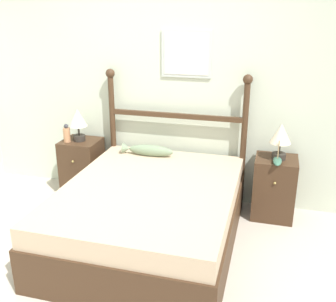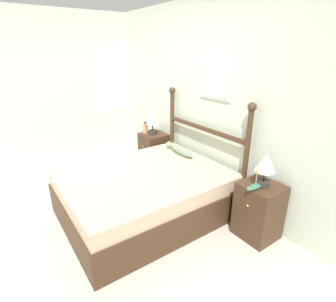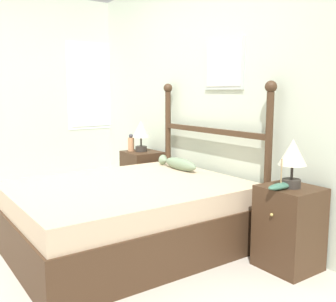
# 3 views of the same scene
# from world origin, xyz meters

# --- Properties ---
(ground_plane) EXTENTS (16.00, 16.00, 0.00)m
(ground_plane) POSITION_xyz_m (0.00, 0.00, 0.00)
(ground_plane) COLOR #B7AD9E
(wall_back) EXTENTS (6.40, 0.08, 2.55)m
(wall_back) POSITION_xyz_m (0.00, 1.73, 1.28)
(wall_back) COLOR beige
(wall_back) RESTS_ON ground_plane
(wall_left) EXTENTS (0.08, 6.40, 2.55)m
(wall_left) POSITION_xyz_m (-2.13, 0.04, 1.28)
(wall_left) COLOR beige
(wall_left) RESTS_ON ground_plane
(bed) EXTENTS (1.50, 1.90, 0.55)m
(bed) POSITION_xyz_m (0.21, 0.69, 0.27)
(bed) COLOR #3D2819
(bed) RESTS_ON ground_plane
(headboard) EXTENTS (1.54, 0.10, 1.41)m
(headboard) POSITION_xyz_m (0.21, 1.61, 0.81)
(headboard) COLOR #3D2819
(headboard) RESTS_ON ground_plane
(nightstand_left) EXTENTS (0.41, 0.41, 0.63)m
(nightstand_left) POSITION_xyz_m (-0.85, 1.48, 0.31)
(nightstand_left) COLOR #3D2819
(nightstand_left) RESTS_ON ground_plane
(nightstand_right) EXTENTS (0.41, 0.41, 0.63)m
(nightstand_right) POSITION_xyz_m (1.27, 1.48, 0.31)
(nightstand_right) COLOR #3D2819
(nightstand_right) RESTS_ON ground_plane
(table_lamp_left) EXTENTS (0.20, 0.20, 0.36)m
(table_lamp_left) POSITION_xyz_m (-0.85, 1.47, 0.86)
(table_lamp_left) COLOR #2D2823
(table_lamp_left) RESTS_ON nightstand_left
(table_lamp_right) EXTENTS (0.20, 0.20, 0.36)m
(table_lamp_right) POSITION_xyz_m (1.29, 1.46, 0.86)
(table_lamp_right) COLOR #2D2823
(table_lamp_right) RESTS_ON nightstand_right
(bottle) EXTENTS (0.08, 0.08, 0.20)m
(bottle) POSITION_xyz_m (-0.96, 1.40, 0.72)
(bottle) COLOR tan
(bottle) RESTS_ON nightstand_left
(model_boat) EXTENTS (0.08, 0.25, 0.22)m
(model_boat) POSITION_xyz_m (1.28, 1.36, 0.65)
(model_boat) COLOR #386651
(model_boat) RESTS_ON nightstand_right
(fish_pillow) EXTENTS (0.55, 0.11, 0.12)m
(fish_pillow) POSITION_xyz_m (-0.03, 1.41, 0.61)
(fish_pillow) COLOR gray
(fish_pillow) RESTS_ON bed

